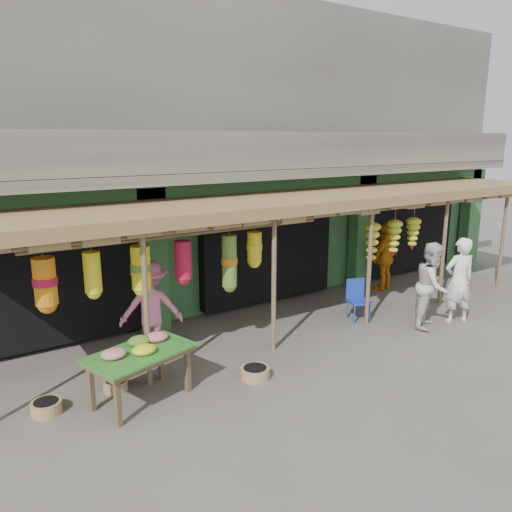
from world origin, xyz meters
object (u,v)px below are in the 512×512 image
person_shopper (151,308)px  person_front (459,280)px  blue_chair (357,297)px  person_vendor (385,257)px  flower_table (140,354)px  person_right (432,285)px

person_shopper → person_front: bearing=180.0°
person_shopper → blue_chair: bearing=-170.9°
person_front → person_vendor: bearing=-81.3°
person_front → flower_table: bearing=15.0°
person_right → person_shopper: bearing=133.2°
person_vendor → blue_chair: bearing=16.5°
blue_chair → person_shopper: bearing=-171.7°
person_shopper → flower_table: bearing=81.3°
blue_chair → person_vendor: person_vendor is taller
person_front → person_shopper: bearing=1.0°
flower_table → person_vendor: (7.52, 1.97, 0.13)m
blue_chair → person_vendor: bearing=46.9°
flower_table → person_right: bearing=-21.0°
blue_chair → person_vendor: (2.20, 1.21, 0.39)m
person_right → person_front: bearing=-37.8°
person_vendor → person_right: bearing=50.8°
blue_chair → person_right: 1.60m
person_front → person_vendor: (0.50, 2.56, -0.05)m
flower_table → person_vendor: size_ratio=1.00×
flower_table → person_vendor: bearing=-2.2°
person_right → person_vendor: 2.71m
flower_table → person_right: 6.32m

